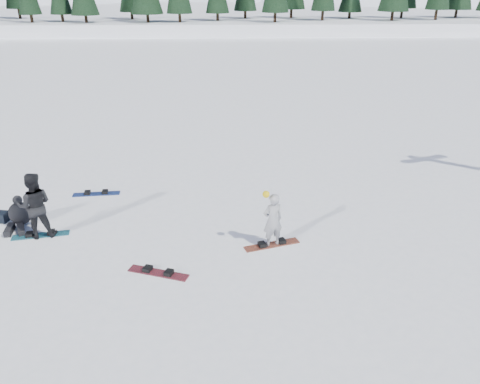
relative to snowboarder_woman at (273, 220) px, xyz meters
name	(u,v)px	position (x,y,z in m)	size (l,w,h in m)	color
ground	(172,245)	(-2.63, 0.08, -0.76)	(420.00, 420.00, 0.00)	white
alpine_backdrop	(191,35)	(-14.35, 189.25, -14.74)	(412.50, 227.00, 53.20)	white
snowboarder_woman	(273,220)	(0.00, 0.00, 0.00)	(0.64, 0.53, 1.64)	#B1B0B6
snowboarder_man	(35,206)	(-6.29, 0.73, 0.16)	(0.90, 0.70, 1.85)	black
seated_rider	(19,214)	(-7.05, 1.36, -0.42)	(0.78, 1.14, 0.90)	black
gear_bag	(0,217)	(-7.75, 1.62, -0.61)	(0.45, 0.30, 0.30)	black
snowboard_woman	(272,245)	(0.00, 0.00, -0.75)	(1.50, 0.28, 0.03)	#A04223
snowboard_man	(41,235)	(-6.29, 0.73, -0.75)	(1.50, 0.28, 0.03)	#176E82
snowboard_loose_c	(96,194)	(-5.43, 3.41, -0.75)	(1.50, 0.28, 0.03)	navy
snowboard_loose_b	(158,273)	(-2.84, -1.20, -0.75)	(1.50, 0.28, 0.03)	maroon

